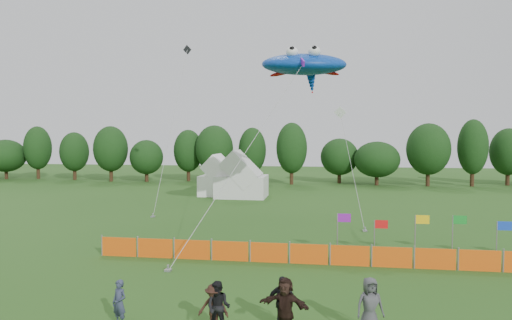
# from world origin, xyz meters

# --- Properties ---
(ground) EXTENTS (160.00, 160.00, 0.00)m
(ground) POSITION_xyz_m (0.00, 0.00, 0.00)
(ground) COLOR #234C16
(ground) RESTS_ON ground
(treeline) EXTENTS (104.57, 8.78, 8.36)m
(treeline) POSITION_xyz_m (1.61, 44.93, 4.18)
(treeline) COLOR #382314
(treeline) RESTS_ON ground
(tent_left) EXTENTS (4.00, 4.00, 3.53)m
(tent_left) POSITION_xyz_m (-7.87, 31.87, 1.78)
(tent_left) COLOR white
(tent_left) RESTS_ON ground
(tent_right) EXTENTS (5.23, 4.18, 3.69)m
(tent_right) POSITION_xyz_m (-5.22, 30.63, 1.86)
(tent_right) COLOR silver
(tent_right) RESTS_ON ground
(barrier_fence) EXTENTS (21.90, 0.06, 1.00)m
(barrier_fence) POSITION_xyz_m (2.55, 6.65, 0.50)
(barrier_fence) COLOR #E7530C
(barrier_fence) RESTS_ON ground
(flag_row) EXTENTS (10.73, 0.72, 2.25)m
(flag_row) POSITION_xyz_m (9.14, 8.84, 1.43)
(flag_row) COLOR gray
(flag_row) RESTS_ON ground
(spectator_a) EXTENTS (0.67, 0.57, 1.56)m
(spectator_a) POSITION_xyz_m (-3.46, -1.75, 0.78)
(spectator_a) COLOR #2E344E
(spectator_a) RESTS_ON ground
(spectator_b) EXTENTS (0.89, 0.74, 1.68)m
(spectator_b) POSITION_xyz_m (-0.06, -1.77, 0.84)
(spectator_b) COLOR black
(spectator_b) RESTS_ON ground
(spectator_c) EXTENTS (1.01, 0.59, 1.56)m
(spectator_c) POSITION_xyz_m (-0.24, -1.67, 0.78)
(spectator_c) COLOR black
(spectator_c) RESTS_ON ground
(spectator_d) EXTENTS (1.03, 0.45, 1.74)m
(spectator_d) POSITION_xyz_m (1.93, -1.09, 0.87)
(spectator_d) COLOR black
(spectator_d) RESTS_ON ground
(spectator_e) EXTENTS (1.03, 0.81, 1.84)m
(spectator_e) POSITION_xyz_m (4.77, -1.14, 0.92)
(spectator_e) COLOR #414145
(spectator_e) RESTS_ON ground
(spectator_f) EXTENTS (1.75, 0.94, 1.80)m
(spectator_f) POSITION_xyz_m (2.08, -1.43, 0.90)
(spectator_f) COLOR black
(spectator_f) RESTS_ON ground
(stingray_kite) EXTENTS (9.29, 20.29, 12.47)m
(stingray_kite) POSITION_xyz_m (1.85, 17.05, 11.37)
(stingray_kite) COLOR blue
(stingray_kite) RESTS_ON ground
(small_kite_white) EXTENTS (2.09, 9.83, 8.97)m
(small_kite_white) POSITION_xyz_m (5.06, 21.38, 5.65)
(small_kite_white) COLOR white
(small_kite_white) RESTS_ON ground
(small_kite_dark) EXTENTS (0.90, 9.66, 15.20)m
(small_kite_dark) POSITION_xyz_m (-9.99, 23.57, 8.77)
(small_kite_dark) COLOR black
(small_kite_dark) RESTS_ON ground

